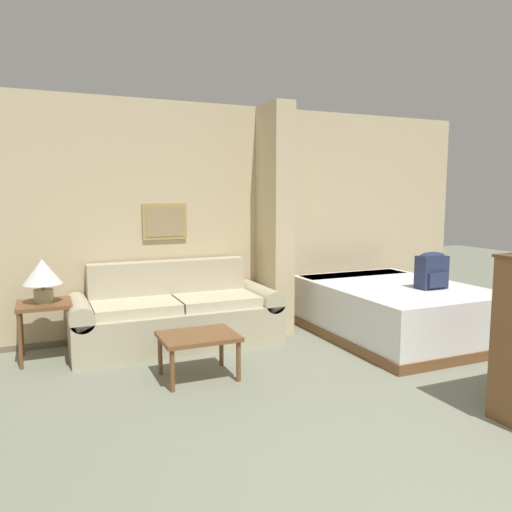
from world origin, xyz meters
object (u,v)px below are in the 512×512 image
Objects in this scene: table_lamp at (42,274)px; backpack at (432,270)px; coffee_table at (198,340)px; bed at (393,310)px; couch at (175,315)px.

table_lamp is 3.93m from backpack.
backpack is (2.59, 0.02, 0.45)m from coffee_table.
bed is at bearing 120.06° from backpack.
coffee_table is at bearing -171.07° from bed.
table_lamp is at bearing 138.70° from coffee_table.
backpack is (3.79, -1.04, -0.04)m from table_lamp.
couch is 2.41m from bed.
table_lamp reaches higher than couch.
coffee_table is at bearing -93.52° from couch.
table_lamp is at bearing 169.19° from bed.
bed is (2.32, -0.66, -0.01)m from couch.
coffee_table is at bearing -179.52° from backpack.
couch reaches higher than bed.
table_lamp reaches higher than coffee_table.
coffee_table is at bearing -41.30° from table_lamp.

